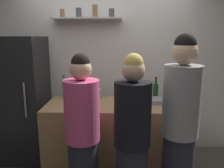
# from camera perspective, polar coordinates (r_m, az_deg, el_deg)

# --- Properties ---
(back_wall_assembly) EXTENTS (4.80, 0.32, 2.60)m
(back_wall_assembly) POSITION_cam_1_polar(r_m,az_deg,el_deg) (3.46, -1.18, 4.50)
(back_wall_assembly) COLOR white
(back_wall_assembly) RESTS_ON ground
(refrigerator) EXTENTS (0.59, 0.69, 1.76)m
(refrigerator) POSITION_cam_1_polar(r_m,az_deg,el_deg) (3.43, -21.59, -3.66)
(refrigerator) COLOR black
(refrigerator) RESTS_ON ground
(counter) EXTENTS (1.64, 0.72, 0.94)m
(counter) POSITION_cam_1_polar(r_m,az_deg,el_deg) (2.96, -0.00, -13.73)
(counter) COLOR #9E7A51
(counter) RESTS_ON ground
(baking_pan) EXTENTS (0.34, 0.24, 0.05)m
(baking_pan) POSITION_cam_1_polar(r_m,az_deg,el_deg) (2.90, 12.68, -4.15)
(baking_pan) COLOR gray
(baking_pan) RESTS_ON counter
(utensil_holder) EXTENTS (0.11, 0.11, 0.22)m
(utensil_holder) POSITION_cam_1_polar(r_m,az_deg,el_deg) (3.07, -3.61, -2.36)
(utensil_holder) COLOR #B2B2B7
(utensil_holder) RESTS_ON counter
(wine_bottle_dark_glass) EXTENTS (0.06, 0.06, 0.32)m
(wine_bottle_dark_glass) POSITION_cam_1_polar(r_m,az_deg,el_deg) (2.61, -6.29, -3.64)
(wine_bottle_dark_glass) COLOR black
(wine_bottle_dark_glass) RESTS_ON counter
(wine_bottle_green_glass) EXTENTS (0.07, 0.07, 0.29)m
(wine_bottle_green_glass) POSITION_cam_1_polar(r_m,az_deg,el_deg) (3.09, 11.09, -1.57)
(wine_bottle_green_glass) COLOR #19471E
(wine_bottle_green_glass) RESTS_ON counter
(wine_bottle_amber_glass) EXTENTS (0.08, 0.08, 0.31)m
(wine_bottle_amber_glass) POSITION_cam_1_polar(r_m,az_deg,el_deg) (2.54, 15.02, -4.47)
(wine_bottle_amber_glass) COLOR #472814
(wine_bottle_amber_glass) RESTS_ON counter
(wine_bottle_pale_glass) EXTENTS (0.07, 0.07, 0.31)m
(wine_bottle_pale_glass) POSITION_cam_1_polar(r_m,az_deg,el_deg) (3.08, -12.10, -1.38)
(wine_bottle_pale_glass) COLOR #B2BFB2
(wine_bottle_pale_glass) RESTS_ON counter
(water_bottle_plastic) EXTENTS (0.09, 0.09, 0.21)m
(water_bottle_plastic) POSITION_cam_1_polar(r_m,az_deg,el_deg) (2.52, 2.74, -4.74)
(water_bottle_plastic) COLOR silver
(water_bottle_plastic) RESTS_ON counter
(person_blonde) EXTENTS (0.34, 0.34, 1.62)m
(person_blonde) POSITION_cam_1_polar(r_m,az_deg,el_deg) (2.16, 5.14, -14.37)
(person_blonde) COLOR #262633
(person_blonde) RESTS_ON ground
(person_grey_hoodie) EXTENTS (0.34, 0.34, 1.79)m
(person_grey_hoodie) POSITION_cam_1_polar(r_m,az_deg,el_deg) (2.24, 16.93, -11.13)
(person_grey_hoodie) COLOR #262633
(person_grey_hoodie) RESTS_ON ground
(person_pink_top) EXTENTS (0.34, 0.34, 1.61)m
(person_pink_top) POSITION_cam_1_polar(r_m,az_deg,el_deg) (2.27, -7.52, -13.22)
(person_pink_top) COLOR #262633
(person_pink_top) RESTS_ON ground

